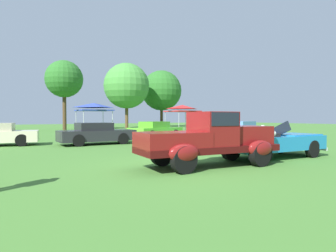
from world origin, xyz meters
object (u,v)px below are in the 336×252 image
neighbor_convertible (275,142)px  show_car_charcoal (96,134)px  spectator_between_cars (207,128)px  show_car_skyblue (242,129)px  canopy_tent_center_field (94,107)px  canopy_tent_right_field (182,108)px  show_car_lime (156,130)px  feature_pickup_truck (210,138)px

neighbor_convertible → show_car_charcoal: neighbor_convertible is taller
neighbor_convertible → spectator_between_cars: (1.03, 5.37, 0.34)m
show_car_skyblue → spectator_between_cars: bearing=-151.4°
show_car_skyblue → canopy_tent_center_field: (-9.11, 7.93, 1.82)m
spectator_between_cars → canopy_tent_right_field: bearing=62.4°
show_car_skyblue → canopy_tent_center_field: size_ratio=1.72×
show_car_lime → show_car_skyblue: size_ratio=0.92×
neighbor_convertible → canopy_tent_right_field: canopy_tent_right_field is taller
feature_pickup_truck → canopy_tent_right_field: canopy_tent_right_field is taller
feature_pickup_truck → show_car_skyblue: feature_pickup_truck is taller
feature_pickup_truck → canopy_tent_right_field: (10.06, 16.36, 1.55)m
neighbor_convertible → canopy_tent_center_field: bearing=96.5°
show_car_charcoal → canopy_tent_right_field: size_ratio=1.54×
canopy_tent_center_field → show_car_lime: bearing=-65.6°
canopy_tent_center_field → show_car_skyblue: bearing=-41.1°
feature_pickup_truck → neighbor_convertible: size_ratio=1.10×
show_car_lime → canopy_tent_right_field: size_ratio=1.58×
spectator_between_cars → show_car_skyblue: bearing=28.6°
show_car_lime → canopy_tent_center_field: size_ratio=1.58×
feature_pickup_truck → neighbor_convertible: bearing=5.4°
neighbor_convertible → show_car_lime: bearing=85.9°
neighbor_convertible → canopy_tent_right_field: 17.44m
neighbor_convertible → show_car_charcoal: 9.69m
show_car_skyblue → spectator_between_cars: size_ratio=2.76×
show_car_lime → spectator_between_cars: size_ratio=2.53×
show_car_lime → show_car_skyblue: (6.44, -2.07, 0.00)m
feature_pickup_truck → show_car_lime: (4.23, 11.14, -0.27)m
neighbor_convertible → spectator_between_cars: 5.48m
show_car_charcoal → show_car_lime: bearing=22.7°
spectator_between_cars → show_car_charcoal: bearing=147.2°
feature_pickup_truck → show_car_skyblue: size_ratio=1.01×
canopy_tent_center_field → spectator_between_cars: bearing=-75.5°
canopy_tent_right_field → spectator_between_cars: bearing=-117.6°
canopy_tent_right_field → show_car_skyblue: bearing=-85.2°
feature_pickup_truck → neighbor_convertible: feature_pickup_truck is taller
neighbor_convertible → canopy_tent_right_field: size_ratio=1.58×
feature_pickup_truck → show_car_skyblue: bearing=40.3°
show_car_charcoal → canopy_tent_center_field: 8.47m
canopy_tent_center_field → feature_pickup_truck: bearing=-95.3°
feature_pickup_truck → show_car_lime: size_ratio=1.10×
feature_pickup_truck → show_car_charcoal: size_ratio=1.12×
neighbor_convertible → show_car_lime: neighbor_convertible is taller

